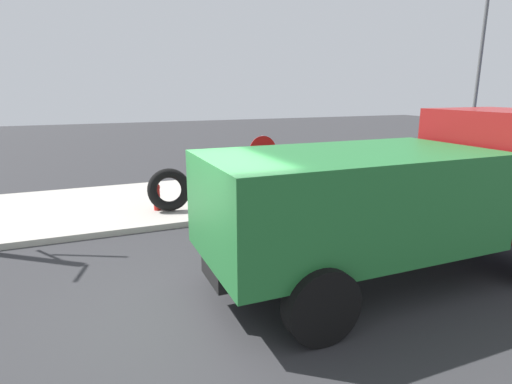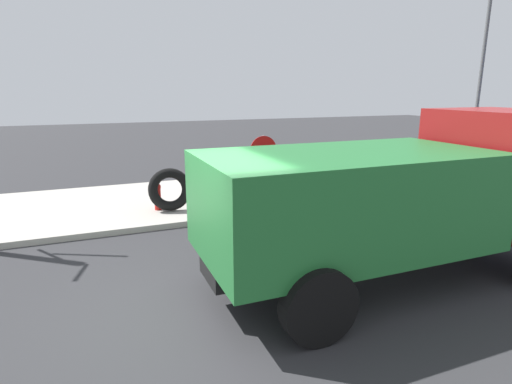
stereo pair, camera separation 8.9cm
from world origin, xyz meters
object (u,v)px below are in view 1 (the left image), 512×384
object	(u,v)px
dump_truck_green	(408,192)
street_light_pole	(476,92)
stop_sign	(263,159)
fire_hydrant	(157,196)
loose_tire	(169,190)

from	to	relation	value
dump_truck_green	street_light_pole	xyz separation A→B (m)	(7.06, 4.78, 1.67)
street_light_pole	stop_sign	bearing A→B (deg)	-178.32
stop_sign	dump_truck_green	distance (m)	4.63
dump_truck_green	stop_sign	bearing A→B (deg)	100.66
fire_hydrant	stop_sign	distance (m)	3.07
loose_tire	street_light_pole	size ratio (longest dim) A/B	0.18
stop_sign	street_light_pole	xyz separation A→B (m)	(7.91, 0.23, 1.73)
fire_hydrant	loose_tire	bearing A→B (deg)	-33.73
fire_hydrant	stop_sign	size ratio (longest dim) A/B	0.37
stop_sign	street_light_pole	distance (m)	8.10
stop_sign	street_light_pole	world-z (taller)	street_light_pole
stop_sign	loose_tire	bearing A→B (deg)	160.61
dump_truck_green	loose_tire	bearing A→B (deg)	121.08
loose_tire	stop_sign	size ratio (longest dim) A/B	0.57
fire_hydrant	stop_sign	xyz separation A→B (m)	(2.70, -1.05, 1.01)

